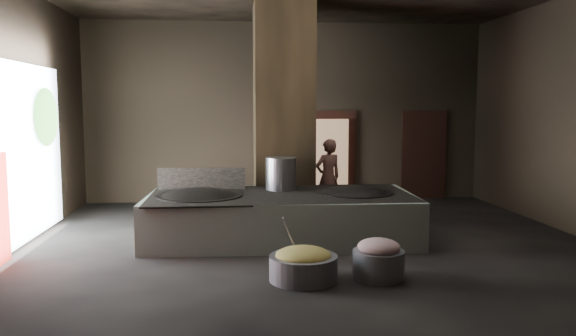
{
  "coord_description": "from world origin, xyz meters",
  "views": [
    {
      "loc": [
        -1.33,
        -9.71,
        2.4
      ],
      "look_at": [
        -0.32,
        0.7,
        1.25
      ],
      "focal_mm": 35.0,
      "sensor_mm": 36.0,
      "label": 1
    }
  ],
  "objects": [
    {
      "name": "floor",
      "position": [
        0.0,
        0.0,
        -0.05
      ],
      "size": [
        10.0,
        9.0,
        0.1
      ],
      "primitive_type": "cube",
      "color": "black",
      "rests_on": "ground"
    },
    {
      "name": "back_wall",
      "position": [
        0.0,
        4.55,
        2.25
      ],
      "size": [
        10.0,
        0.1,
        4.5
      ],
      "primitive_type": "cube",
      "color": "black",
      "rests_on": "ground"
    },
    {
      "name": "front_wall",
      "position": [
        0.0,
        -4.55,
        2.25
      ],
      "size": [
        10.0,
        0.1,
        4.5
      ],
      "primitive_type": "cube",
      "color": "black",
      "rests_on": "ground"
    },
    {
      "name": "left_wall",
      "position": [
        -5.05,
        0.0,
        2.25
      ],
      "size": [
        0.1,
        9.0,
        4.5
      ],
      "primitive_type": "cube",
      "color": "black",
      "rests_on": "ground"
    },
    {
      "name": "pillar",
      "position": [
        -0.3,
        1.9,
        2.25
      ],
      "size": [
        1.2,
        1.2,
        4.5
      ],
      "primitive_type": "cube",
      "color": "black",
      "rests_on": "ground"
    },
    {
      "name": "hearth_platform",
      "position": [
        -0.5,
        0.24,
        0.41
      ],
      "size": [
        4.84,
        2.46,
        0.83
      ],
      "primitive_type": "cube",
      "rotation": [
        0.0,
        0.0,
        -0.04
      ],
      "color": "silver",
      "rests_on": "ground"
    },
    {
      "name": "platform_cap",
      "position": [
        -0.5,
        0.24,
        0.82
      ],
      "size": [
        4.65,
        2.23,
        0.03
      ],
      "primitive_type": "cube",
      "color": "black",
      "rests_on": "hearth_platform"
    },
    {
      "name": "wok_left",
      "position": [
        -1.95,
        0.19,
        0.75
      ],
      "size": [
        1.5,
        1.5,
        0.41
      ],
      "primitive_type": "ellipsoid",
      "color": "black",
      "rests_on": "hearth_platform"
    },
    {
      "name": "wok_left_rim",
      "position": [
        -1.95,
        0.19,
        0.82
      ],
      "size": [
        1.53,
        1.53,
        0.05
      ],
      "primitive_type": "cylinder",
      "color": "black",
      "rests_on": "hearth_platform"
    },
    {
      "name": "wok_right",
      "position": [
        0.85,
        0.29,
        0.75
      ],
      "size": [
        1.4,
        1.4,
        0.39
      ],
      "primitive_type": "ellipsoid",
      "color": "black",
      "rests_on": "hearth_platform"
    },
    {
      "name": "wok_right_rim",
      "position": [
        0.85,
        0.29,
        0.82
      ],
      "size": [
        1.43,
        1.43,
        0.05
      ],
      "primitive_type": "cylinder",
      "color": "black",
      "rests_on": "hearth_platform"
    },
    {
      "name": "stock_pot",
      "position": [
        -0.45,
        0.79,
        1.13
      ],
      "size": [
        0.58,
        0.58,
        0.62
      ],
      "primitive_type": "cylinder",
      "color": "gray",
      "rests_on": "hearth_platform"
    },
    {
      "name": "splash_guard",
      "position": [
        -1.95,
        0.99,
        1.03
      ],
      "size": [
        1.65,
        0.13,
        0.41
      ],
      "primitive_type": "cube",
      "rotation": [
        0.0,
        0.0,
        -0.04
      ],
      "color": "black",
      "rests_on": "hearth_platform"
    },
    {
      "name": "cook",
      "position": [
        0.73,
        2.38,
        0.85
      ],
      "size": [
        0.72,
        0.6,
        1.69
      ],
      "primitive_type": "imported",
      "rotation": [
        0.0,
        0.0,
        3.52
      ],
      "color": "#915B4A",
      "rests_on": "ground"
    },
    {
      "name": "veg_basin",
      "position": [
        -0.39,
        -2.2,
        0.17
      ],
      "size": [
        1.24,
        1.24,
        0.35
      ],
      "primitive_type": "cylinder",
      "rotation": [
        0.0,
        0.0,
        -0.4
      ],
      "color": "slate",
      "rests_on": "ground"
    },
    {
      "name": "veg_fill",
      "position": [
        -0.39,
        -2.2,
        0.35
      ],
      "size": [
        0.78,
        0.78,
        0.24
      ],
      "primitive_type": "ellipsoid",
      "color": "#839E4C",
      "rests_on": "veg_basin"
    },
    {
      "name": "ladle",
      "position": [
        -0.54,
        -2.05,
        0.55
      ],
      "size": [
        0.3,
        0.27,
        0.67
      ],
      "primitive_type": "cylinder",
      "rotation": [
        0.49,
        0.0,
        -0.84
      ],
      "color": "gray",
      "rests_on": "veg_basin"
    },
    {
      "name": "meat_basin",
      "position": [
        0.67,
        -2.21,
        0.2
      ],
      "size": [
        0.95,
        0.95,
        0.4
      ],
      "primitive_type": "cylinder",
      "rotation": [
        0.0,
        0.0,
        -0.42
      ],
      "color": "slate",
      "rests_on": "ground"
    },
    {
      "name": "meat_fill",
      "position": [
        0.67,
        -2.21,
        0.45
      ],
      "size": [
        0.6,
        0.6,
        0.23
      ],
      "primitive_type": "ellipsoid",
      "color": "#B16A6E",
      "rests_on": "meat_basin"
    },
    {
      "name": "doorway_near",
      "position": [
        1.2,
        4.45,
        1.1
      ],
      "size": [
        1.18,
        0.08,
        2.38
      ],
      "primitive_type": "cube",
      "color": "black",
      "rests_on": "ground"
    },
    {
      "name": "doorway_near_glow",
      "position": [
        1.13,
        4.29,
        1.05
      ],
      "size": [
        0.87,
        0.04,
        2.07
      ],
      "primitive_type": "cube",
      "color": "#8C6647",
      "rests_on": "ground"
    },
    {
      "name": "doorway_far",
      "position": [
        3.6,
        4.45,
        1.1
      ],
      "size": [
        1.18,
        0.08,
        2.38
      ],
      "primitive_type": "cube",
      "color": "black",
      "rests_on": "ground"
    },
    {
      "name": "doorway_far_glow",
      "position": [
        3.31,
        4.53,
        1.05
      ],
      "size": [
        0.86,
        0.04,
        2.03
      ],
      "primitive_type": "cube",
      "color": "#8C6647",
      "rests_on": "ground"
    },
    {
      "name": "left_opening",
      "position": [
        -4.95,
        0.2,
        1.6
      ],
      "size": [
        0.04,
        4.2,
        3.1
      ],
      "primitive_type": "cube",
      "color": "white",
      "rests_on": "ground"
    },
    {
      "name": "tree_silhouette",
      "position": [
        -4.85,
        1.3,
        2.2
      ],
      "size": [
        0.28,
        1.1,
        1.1
      ],
      "primitive_type": "ellipsoid",
      "color": "#194714",
      "rests_on": "left_opening"
    }
  ]
}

